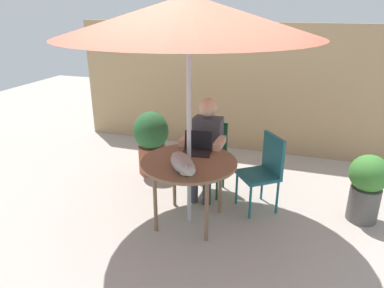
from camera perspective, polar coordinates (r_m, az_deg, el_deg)
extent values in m
plane|color=#ADA399|center=(4.04, -0.45, -12.14)|extent=(14.00, 14.00, 0.00)
cube|color=tan|center=(5.76, 7.00, 8.78)|extent=(5.29, 0.08, 1.99)
cylinder|color=brown|center=(3.70, -0.48, -2.92)|extent=(0.99, 0.99, 0.03)
cylinder|color=brown|center=(4.03, 4.50, -6.60)|extent=(0.04, 0.04, 0.69)
cylinder|color=brown|center=(4.17, -2.84, -5.52)|extent=(0.04, 0.04, 0.69)
cylinder|color=brown|center=(3.73, -5.87, -9.09)|extent=(0.04, 0.04, 0.69)
cylinder|color=brown|center=(3.57, 2.35, -10.52)|extent=(0.04, 0.04, 0.69)
cylinder|color=#B7B7BC|center=(3.57, -0.50, 2.18)|extent=(0.04, 0.04, 2.11)
cone|color=#BF4C38|center=(3.38, -0.56, 19.71)|extent=(2.42, 2.42, 0.36)
sphere|color=#B7B7BC|center=(3.38, -0.56, 19.91)|extent=(0.06, 0.06, 0.06)
cube|color=#194C2D|center=(4.44, 2.48, -2.67)|extent=(0.40, 0.40, 0.04)
cube|color=#194C2D|center=(4.51, 3.15, 0.97)|extent=(0.40, 0.04, 0.44)
cylinder|color=#194C2D|center=(4.65, 5.03, -4.63)|extent=(0.03, 0.03, 0.41)
cylinder|color=#194C2D|center=(4.72, 1.01, -4.08)|extent=(0.03, 0.03, 0.41)
cylinder|color=#194C2D|center=(4.43, -0.29, -5.87)|extent=(0.03, 0.03, 0.41)
cylinder|color=#194C2D|center=(4.35, 3.99, -6.49)|extent=(0.03, 0.03, 0.41)
cube|color=#1E606B|center=(4.13, 10.40, -4.95)|extent=(0.56, 0.56, 0.04)
cube|color=#1E606B|center=(4.12, 12.81, -1.57)|extent=(0.27, 0.34, 0.44)
cylinder|color=#1E606B|center=(4.18, 13.39, -8.25)|extent=(0.03, 0.03, 0.41)
cylinder|color=#1E606B|center=(4.44, 11.08, -6.27)|extent=(0.03, 0.03, 0.41)
cylinder|color=#1E606B|center=(4.29, 7.10, -7.03)|extent=(0.03, 0.03, 0.41)
cylinder|color=#1E606B|center=(4.03, 9.23, -9.16)|extent=(0.03, 0.03, 0.41)
cube|color=#3F3F47|center=(4.33, 2.54, 0.81)|extent=(0.34, 0.20, 0.54)
sphere|color=#DBAD89|center=(4.20, 2.59, 5.89)|extent=(0.22, 0.22, 0.22)
cube|color=#383842|center=(4.30, 0.92, -2.48)|extent=(0.12, 0.30, 0.12)
cylinder|color=#383842|center=(4.29, 0.30, -6.58)|extent=(0.10, 0.10, 0.44)
cube|color=#383842|center=(4.26, 2.98, -2.75)|extent=(0.12, 0.30, 0.12)
cylinder|color=#383842|center=(4.25, 2.37, -6.88)|extent=(0.10, 0.10, 0.44)
cube|color=#DBAD89|center=(4.17, -0.92, 0.75)|extent=(0.08, 0.32, 0.08)
cube|color=#DBAD89|center=(4.07, 4.42, 0.14)|extent=(0.08, 0.32, 0.08)
cube|color=black|center=(3.88, 0.76, -1.38)|extent=(0.33, 0.26, 0.02)
cube|color=black|center=(3.93, 1.02, 0.65)|extent=(0.31, 0.10, 0.20)
cube|color=black|center=(3.94, 1.05, 0.69)|extent=(0.30, 0.10, 0.20)
ellipsoid|color=gray|center=(3.45, -1.63, -2.96)|extent=(0.40, 0.43, 0.17)
sphere|color=gray|center=(3.24, -0.37, -4.19)|extent=(0.11, 0.11, 0.11)
ellipsoid|color=white|center=(3.37, -1.04, -4.28)|extent=(0.17, 0.17, 0.09)
cylinder|color=gray|center=(3.73, -2.54, -2.08)|extent=(0.14, 0.16, 0.04)
cone|color=gray|center=(3.21, -0.88, -3.46)|extent=(0.04, 0.04, 0.03)
cone|color=gray|center=(3.23, 0.13, -3.31)|extent=(0.04, 0.04, 0.03)
cylinder|color=#9E5138|center=(5.08, -6.34, -2.39)|extent=(0.38, 0.38, 0.40)
ellipsoid|color=#26592D|center=(4.93, -6.54, 2.12)|extent=(0.48, 0.48, 0.53)
cylinder|color=#595654|center=(4.39, 25.59, -8.56)|extent=(0.32, 0.32, 0.39)
ellipsoid|color=#3D7F33|center=(4.23, 26.37, -4.22)|extent=(0.41, 0.41, 0.40)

